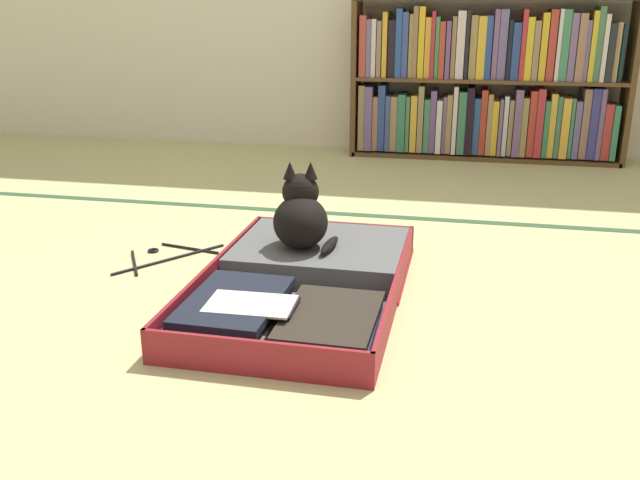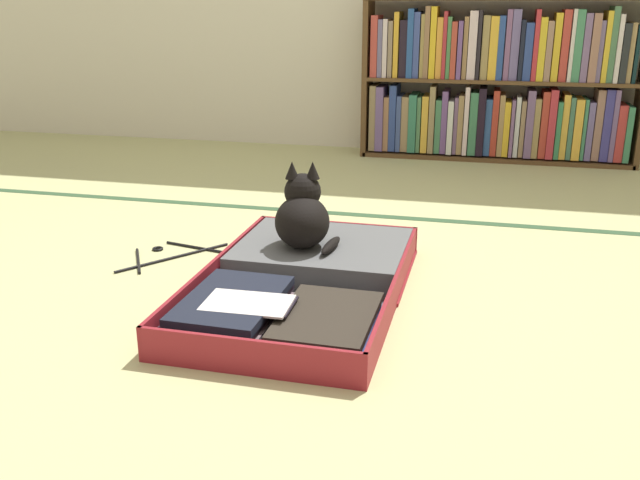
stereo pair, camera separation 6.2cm
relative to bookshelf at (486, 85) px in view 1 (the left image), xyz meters
The scene contains 6 objects.
ground_plane 2.36m from the bookshelf, 103.81° to the right, with size 10.00×10.00×0.00m, color #C1C283.
tatami_border 1.48m from the bookshelf, 113.08° to the right, with size 4.80×0.05×0.00m.
bookshelf is the anchor object (origin of this frame).
open_suitcase 2.28m from the bookshelf, 104.67° to the right, with size 0.60×1.00×0.10m.
black_cat 2.11m from the bookshelf, 107.01° to the right, with size 0.24×0.26×0.28m.
clothes_hanger 2.31m from the bookshelf, 119.91° to the right, with size 0.32×0.37×0.01m.
Camera 1 is at (0.46, -1.91, 0.88)m, focal length 39.17 mm.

